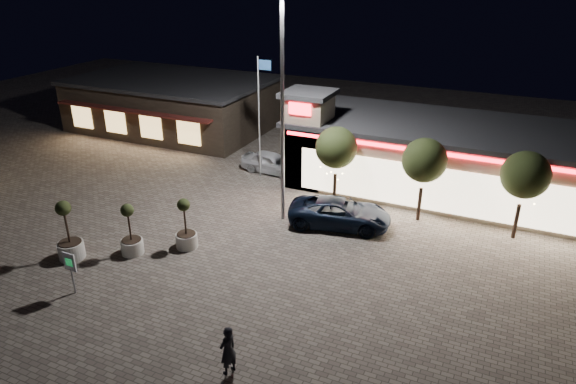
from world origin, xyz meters
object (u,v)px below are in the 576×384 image
at_px(white_sedan, 271,162).
at_px(valet_sign, 70,265).
at_px(pedestrian, 228,350).
at_px(pickup_truck, 340,213).
at_px(planter_mid, 70,241).
at_px(planter_left, 131,238).

height_order(white_sedan, valet_sign, valet_sign).
bearing_deg(valet_sign, pedestrian, -8.90).
bearing_deg(pickup_truck, planter_mid, 117.11).
bearing_deg(pedestrian, valet_sign, -81.27).
distance_m(white_sedan, valet_sign, 16.36).
xyz_separation_m(planter_left, valet_sign, (-0.08, -3.73, 0.56)).
height_order(white_sedan, pedestrian, pedestrian).
bearing_deg(valet_sign, white_sedan, 84.34).
bearing_deg(white_sedan, pedestrian, -153.84).
relative_size(pedestrian, valet_sign, 0.96).
xyz_separation_m(pedestrian, valet_sign, (-8.59, 1.35, 0.43)).
bearing_deg(planter_left, white_sedan, 83.05).
xyz_separation_m(pickup_truck, white_sedan, (-6.89, 5.49, -0.05)).
distance_m(white_sedan, planter_left, 12.63).
bearing_deg(planter_left, valet_sign, -91.29).
height_order(pedestrian, valet_sign, valet_sign).
relative_size(planter_left, valet_sign, 1.35).
height_order(planter_left, planter_mid, planter_mid).
distance_m(pedestrian, planter_left, 9.91).
height_order(planter_mid, valet_sign, planter_mid).
bearing_deg(planter_mid, pedestrian, -17.76).
xyz_separation_m(white_sedan, pedestrian, (6.98, -17.61, 0.24)).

